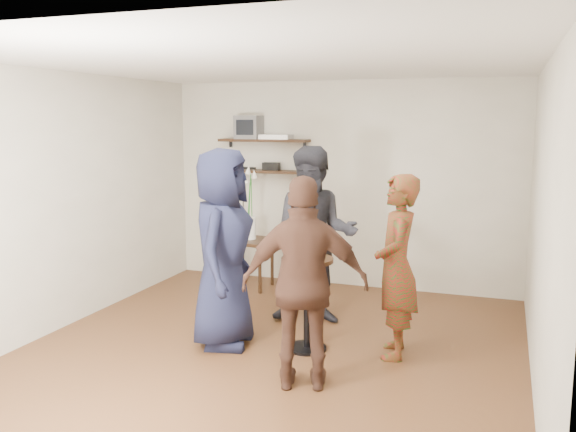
# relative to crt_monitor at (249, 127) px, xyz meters

# --- Properties ---
(room) EXTENTS (4.58, 5.08, 2.68)m
(room) POSITION_rel_crt_monitor_xyz_m (1.20, -2.38, -0.72)
(room) COLOR #472717
(room) RESTS_ON ground
(shelf_upper) EXTENTS (1.20, 0.25, 0.04)m
(shelf_upper) POSITION_rel_crt_monitor_xyz_m (0.20, 0.00, -0.17)
(shelf_upper) COLOR black
(shelf_upper) RESTS_ON room
(shelf_lower) EXTENTS (1.20, 0.25, 0.04)m
(shelf_lower) POSITION_rel_crt_monitor_xyz_m (0.20, 0.00, -0.57)
(shelf_lower) COLOR black
(shelf_lower) RESTS_ON room
(crt_monitor) EXTENTS (0.32, 0.30, 0.30)m
(crt_monitor) POSITION_rel_crt_monitor_xyz_m (0.00, 0.00, 0.00)
(crt_monitor) COLOR #59595B
(crt_monitor) RESTS_ON shelf_upper
(dvd_deck) EXTENTS (0.40, 0.24, 0.06)m
(dvd_deck) POSITION_rel_crt_monitor_xyz_m (0.37, 0.00, -0.12)
(dvd_deck) COLOR silver
(dvd_deck) RESTS_ON shelf_upper
(radio) EXTENTS (0.22, 0.10, 0.10)m
(radio) POSITION_rel_crt_monitor_xyz_m (0.30, 0.00, -0.50)
(radio) COLOR black
(radio) RESTS_ON shelf_lower
(power_strip) EXTENTS (0.30, 0.05, 0.03)m
(power_strip) POSITION_rel_crt_monitor_xyz_m (-0.10, 0.05, -0.54)
(power_strip) COLOR black
(power_strip) RESTS_ON shelf_lower
(side_table) EXTENTS (0.61, 0.61, 0.63)m
(side_table) POSITION_rel_crt_monitor_xyz_m (0.18, -0.41, -1.49)
(side_table) COLOR black
(side_table) RESTS_ON room
(vase_lilies) EXTENTS (0.19, 0.19, 0.95)m
(vase_lilies) POSITION_rel_crt_monitor_xyz_m (0.18, -0.42, -1.09)
(vase_lilies) COLOR white
(vase_lilies) RESTS_ON side_table
(drinks_table) EXTENTS (0.48, 0.48, 0.87)m
(drinks_table) POSITION_rel_crt_monitor_xyz_m (1.51, -2.20, -1.46)
(drinks_table) COLOR black
(drinks_table) RESTS_ON room
(wine_glass_fl) EXTENTS (0.07, 0.07, 0.21)m
(wine_glass_fl) POSITION_rel_crt_monitor_xyz_m (1.43, -2.22, -1.01)
(wine_glass_fl) COLOR silver
(wine_glass_fl) RESTS_ON drinks_table
(wine_glass_fr) EXTENTS (0.07, 0.07, 0.21)m
(wine_glass_fr) POSITION_rel_crt_monitor_xyz_m (1.58, -2.24, -1.00)
(wine_glass_fr) COLOR silver
(wine_glass_fr) RESTS_ON drinks_table
(wine_glass_bl) EXTENTS (0.07, 0.07, 0.22)m
(wine_glass_bl) POSITION_rel_crt_monitor_xyz_m (1.49, -2.13, -1.00)
(wine_glass_bl) COLOR silver
(wine_glass_bl) RESTS_ON drinks_table
(wine_glass_br) EXTENTS (0.07, 0.07, 0.20)m
(wine_glass_br) POSITION_rel_crt_monitor_xyz_m (1.54, -2.18, -1.01)
(wine_glass_br) COLOR silver
(wine_glass_br) RESTS_ON drinks_table
(person_plaid) EXTENTS (0.49, 0.66, 1.65)m
(person_plaid) POSITION_rel_crt_monitor_xyz_m (2.30, -2.06, -1.19)
(person_plaid) COLOR #AE1318
(person_plaid) RESTS_ON room
(person_dark) EXTENTS (1.03, 0.88, 1.85)m
(person_dark) POSITION_rel_crt_monitor_xyz_m (1.34, -1.41, -1.09)
(person_dark) COLOR black
(person_dark) RESTS_ON room
(person_navy) EXTENTS (0.73, 0.99, 1.86)m
(person_navy) POSITION_rel_crt_monitor_xyz_m (0.72, -2.33, -1.09)
(person_navy) COLOR #161932
(person_navy) RESTS_ON room
(person_brown) EXTENTS (1.07, 0.68, 1.69)m
(person_brown) POSITION_rel_crt_monitor_xyz_m (1.74, -2.96, -1.17)
(person_brown) COLOR #42271C
(person_brown) RESTS_ON room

